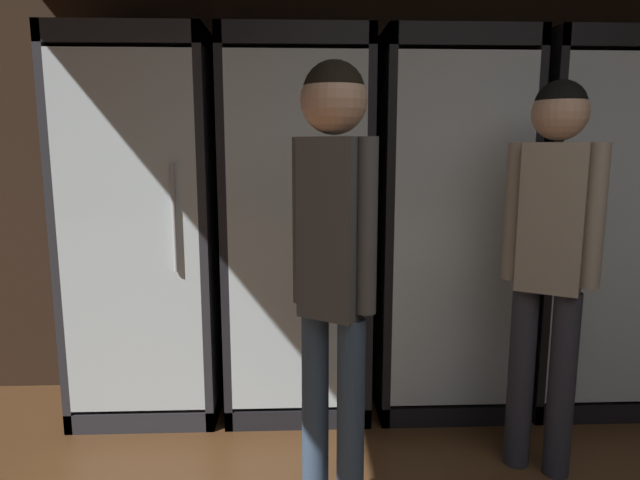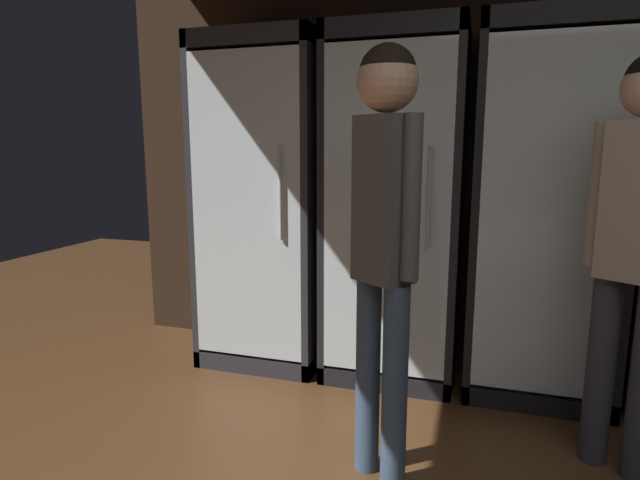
{
  "view_description": "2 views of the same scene",
  "coord_description": "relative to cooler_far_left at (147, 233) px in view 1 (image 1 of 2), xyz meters",
  "views": [
    {
      "loc": [
        -1.17,
        -0.14,
        1.4
      ],
      "look_at": [
        -1.05,
        2.75,
        0.9
      ],
      "focal_mm": 31.03,
      "sensor_mm": 36.0,
      "label": 1
    },
    {
      "loc": [
        -0.71,
        -0.18,
        1.31
      ],
      "look_at": [
        -1.51,
        2.41,
        0.83
      ],
      "focal_mm": 29.1,
      "sensor_mm": 36.0,
      "label": 2
    }
  ],
  "objects": [
    {
      "name": "cooler_left",
      "position": [
        0.78,
        0.0,
        -0.0
      ],
      "size": [
        0.73,
        0.59,
        1.94
      ],
      "color": "black",
      "rests_on": "ground"
    },
    {
      "name": "cooler_center",
      "position": [
        1.56,
        0.0,
        -0.0
      ],
      "size": [
        0.73,
        0.59,
        1.94
      ],
      "color": "black",
      "rests_on": "ground"
    },
    {
      "name": "cooler_right",
      "position": [
        2.35,
        0.0,
        -0.0
      ],
      "size": [
        0.73,
        0.59,
        1.94
      ],
      "color": "black",
      "rests_on": "ground"
    },
    {
      "name": "shopper_near",
      "position": [
        0.91,
        -1.03,
        0.12
      ],
      "size": [
        0.28,
        0.24,
        1.67
      ],
      "color": "#384C66",
      "rests_on": "ground"
    },
    {
      "name": "cooler_far_left",
      "position": [
        0.0,
        0.0,
        0.0
      ],
      "size": [
        0.73,
        0.59,
        1.94
      ],
      "color": "#2B2B30",
      "rests_on": "ground"
    },
    {
      "name": "shopper_far",
      "position": [
        1.82,
        -0.69,
        0.08
      ],
      "size": [
        0.33,
        0.27,
        1.65
      ],
      "color": "#2D2D38",
      "rests_on": "ground"
    },
    {
      "name": "wall_back",
      "position": [
        1.95,
        0.29,
        0.45
      ],
      "size": [
        6.0,
        0.06,
        2.8
      ],
      "primitive_type": "cube",
      "color": "black",
      "rests_on": "ground"
    }
  ]
}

